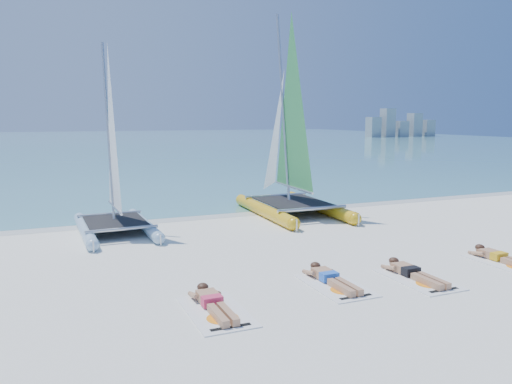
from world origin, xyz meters
TOP-DOWN VIEW (x-y plane):
  - ground at (0.00, 0.00)m, footprint 140.00×140.00m
  - sea at (0.00, 63.00)m, footprint 140.00×115.00m
  - wet_sand_strip at (0.00, 5.50)m, footprint 140.00×1.40m
  - distant_skyline at (53.71, 62.00)m, footprint 14.00×2.00m
  - catamaran_blue at (-3.25, 4.05)m, footprint 2.16×4.35m
  - catamaran_yellow at (2.94, 5.05)m, footprint 2.75×5.83m
  - towel_a at (-2.41, -3.05)m, footprint 1.00×1.85m
  - sunbather_a at (-2.41, -2.86)m, footprint 0.37×1.73m
  - towel_b at (0.27, -2.66)m, footprint 1.00×1.85m
  - sunbather_b at (0.27, -2.47)m, footprint 0.37×1.73m
  - towel_c at (2.09, -3.02)m, footprint 1.00×1.85m
  - sunbather_c at (2.09, -2.83)m, footprint 0.37×1.73m
  - towel_d at (4.83, -2.89)m, footprint 1.00×1.85m
  - sunbather_d at (4.83, -2.70)m, footprint 0.37×1.73m

SIDE VIEW (x-z plane):
  - ground at x=0.00m, z-range 0.00..0.00m
  - wet_sand_strip at x=0.00m, z-range 0.00..0.01m
  - sea at x=0.00m, z-range 0.00..0.01m
  - towel_a at x=-2.41m, z-range 0.00..0.02m
  - towel_b at x=0.27m, z-range 0.00..0.02m
  - towel_c at x=2.09m, z-range 0.00..0.02m
  - towel_d at x=4.83m, z-range 0.00..0.02m
  - sunbather_a at x=-2.41m, z-range -0.01..0.25m
  - sunbather_b at x=0.27m, z-range -0.01..0.25m
  - sunbather_c at x=2.09m, z-range -0.01..0.25m
  - sunbather_d at x=4.83m, z-range -0.01..0.25m
  - catamaran_blue at x=-3.25m, z-range -1.18..4.69m
  - distant_skyline at x=53.71m, z-range -0.56..4.44m
  - catamaran_yellow at x=2.94m, z-range -1.36..6.00m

